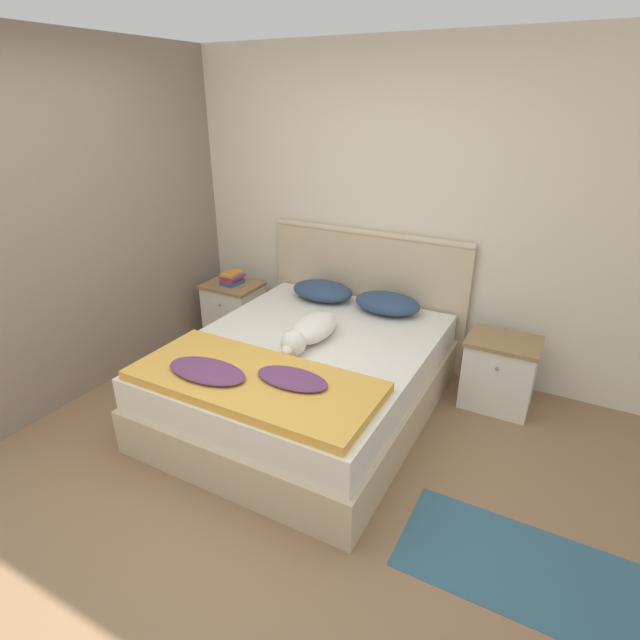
{
  "coord_description": "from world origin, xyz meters",
  "views": [
    {
      "loc": [
        1.57,
        -1.69,
        2.14
      ],
      "look_at": [
        -0.01,
        1.22,
        0.65
      ],
      "focal_mm": 28.0,
      "sensor_mm": 36.0,
      "label": 1
    }
  ],
  "objects_px": {
    "dog": "(310,331)",
    "book_stack": "(232,278)",
    "bed": "(307,378)",
    "nightstand_left": "(234,311)",
    "pillow_left": "(323,291)",
    "nightstand_right": "(499,372)",
    "pillow_right": "(387,303)"
  },
  "relations": [
    {
      "from": "pillow_left",
      "to": "pillow_right",
      "type": "bearing_deg",
      "value": 0.0
    },
    {
      "from": "pillow_left",
      "to": "dog",
      "type": "xyz_separation_m",
      "value": [
        0.3,
        -0.75,
        0.01
      ]
    },
    {
      "from": "nightstand_left",
      "to": "nightstand_right",
      "type": "xyz_separation_m",
      "value": [
        2.43,
        0.0,
        0.0
      ]
    },
    {
      "from": "dog",
      "to": "book_stack",
      "type": "xyz_separation_m",
      "value": [
        -1.22,
        0.7,
        -0.03
      ]
    },
    {
      "from": "bed",
      "to": "pillow_left",
      "type": "height_order",
      "value": "pillow_left"
    },
    {
      "from": "pillow_left",
      "to": "book_stack",
      "type": "relative_size",
      "value": 2.53
    },
    {
      "from": "pillow_right",
      "to": "dog",
      "type": "xyz_separation_m",
      "value": [
        -0.29,
        -0.75,
        0.01
      ]
    },
    {
      "from": "nightstand_right",
      "to": "book_stack",
      "type": "bearing_deg",
      "value": 179.81
    },
    {
      "from": "nightstand_left",
      "to": "book_stack",
      "type": "height_order",
      "value": "book_stack"
    },
    {
      "from": "nightstand_right",
      "to": "bed",
      "type": "bearing_deg",
      "value": -148.86
    },
    {
      "from": "bed",
      "to": "book_stack",
      "type": "xyz_separation_m",
      "value": [
        -1.22,
        0.74,
        0.33
      ]
    },
    {
      "from": "bed",
      "to": "nightstand_right",
      "type": "xyz_separation_m",
      "value": [
        1.22,
        0.74,
        0.0
      ]
    },
    {
      "from": "nightstand_left",
      "to": "dog",
      "type": "bearing_deg",
      "value": -29.6
    },
    {
      "from": "pillow_left",
      "to": "dog",
      "type": "relative_size",
      "value": 0.75
    },
    {
      "from": "bed",
      "to": "nightstand_right",
      "type": "height_order",
      "value": "bed"
    },
    {
      "from": "nightstand_right",
      "to": "pillow_right",
      "type": "distance_m",
      "value": 0.99
    },
    {
      "from": "pillow_right",
      "to": "book_stack",
      "type": "height_order",
      "value": "pillow_right"
    },
    {
      "from": "nightstand_right",
      "to": "dog",
      "type": "xyz_separation_m",
      "value": [
        -1.21,
        -0.69,
        0.36
      ]
    },
    {
      "from": "nightstand_left",
      "to": "pillow_right",
      "type": "bearing_deg",
      "value": 2.2
    },
    {
      "from": "nightstand_left",
      "to": "pillow_left",
      "type": "bearing_deg",
      "value": 3.6
    },
    {
      "from": "nightstand_right",
      "to": "pillow_right",
      "type": "relative_size",
      "value": 1.02
    },
    {
      "from": "nightstand_left",
      "to": "dog",
      "type": "height_order",
      "value": "dog"
    },
    {
      "from": "book_stack",
      "to": "bed",
      "type": "bearing_deg",
      "value": -31.42
    },
    {
      "from": "bed",
      "to": "pillow_right",
      "type": "bearing_deg",
      "value": 69.67
    },
    {
      "from": "nightstand_left",
      "to": "pillow_right",
      "type": "xyz_separation_m",
      "value": [
        1.51,
        0.06,
        0.35
      ]
    },
    {
      "from": "nightstand_left",
      "to": "pillow_right",
      "type": "height_order",
      "value": "pillow_right"
    },
    {
      "from": "bed",
      "to": "nightstand_left",
      "type": "height_order",
      "value": "bed"
    },
    {
      "from": "bed",
      "to": "pillow_left",
      "type": "distance_m",
      "value": 0.92
    },
    {
      "from": "nightstand_left",
      "to": "pillow_left",
      "type": "distance_m",
      "value": 0.99
    },
    {
      "from": "pillow_left",
      "to": "book_stack",
      "type": "height_order",
      "value": "pillow_left"
    },
    {
      "from": "bed",
      "to": "nightstand_right",
      "type": "distance_m",
      "value": 1.42
    },
    {
      "from": "bed",
      "to": "nightstand_left",
      "type": "xyz_separation_m",
      "value": [
        -1.22,
        0.74,
        0.0
      ]
    }
  ]
}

